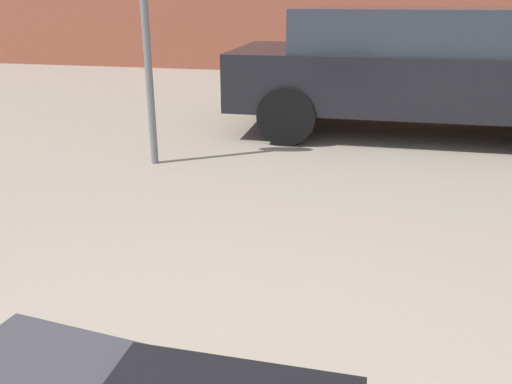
% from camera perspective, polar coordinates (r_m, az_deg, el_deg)
% --- Properties ---
extents(parked_car, '(4.32, 1.97, 1.42)m').
position_cam_1_polar(parked_car, '(6.56, 16.72, 12.71)').
color(parked_car, black).
rests_on(parked_car, ground_plane).
extents(no_parking_sign, '(0.50, 0.07, 2.35)m').
position_cam_1_polar(no_parking_sign, '(5.08, -11.99, 18.99)').
color(no_parking_sign, slate).
rests_on(no_parking_sign, ground_plane).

